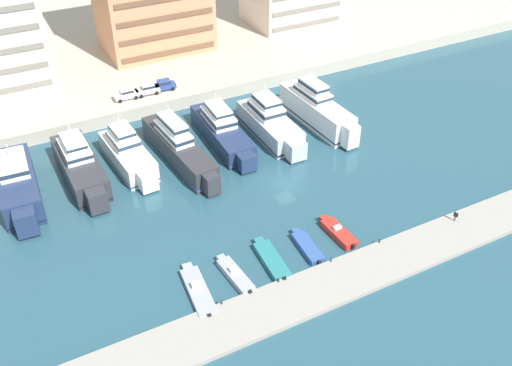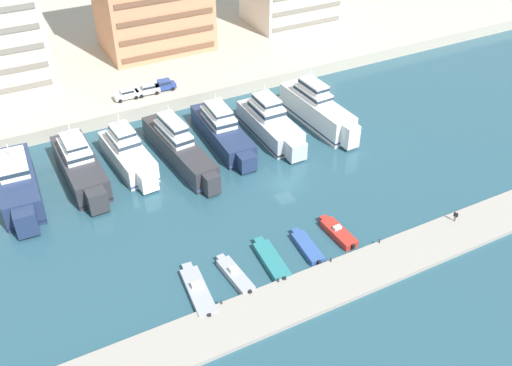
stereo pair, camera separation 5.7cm
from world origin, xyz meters
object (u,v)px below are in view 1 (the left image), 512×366
Objects in this scene: motorboat_grey_far_left at (198,290)px; yacht_charcoal_left at (80,166)px; motorboat_grey_left at (235,275)px; yacht_silver_center_right at (270,123)px; yacht_white_mid_right at (317,109)px; motorboat_teal_mid_left at (271,260)px; car_white_far_left at (126,94)px; car_blue_mid_left at (164,85)px; yacht_white_mid_left at (128,154)px; yacht_navy_center at (222,130)px; yacht_charcoal_center_left at (179,147)px; motorboat_blue_center_left at (307,247)px; yacht_navy_far_left at (18,185)px; motorboat_red_center at (338,232)px; pedestrian_near_edge at (456,215)px; car_silver_left at (147,89)px.

yacht_charcoal_left is at bearing 102.50° from motorboat_grey_far_left.
yacht_silver_center_right is at bearing 54.00° from motorboat_grey_left.
motorboat_teal_mid_left is at bearing -131.55° from yacht_white_mid_right.
motorboat_grey_far_left is at bearing -77.50° from yacht_charcoal_left.
car_blue_mid_left is at bearing 1.56° from car_white_far_left.
yacht_white_mid_right is (30.81, -2.23, 0.47)m from yacht_white_mid_left.
yacht_navy_center is (14.93, -0.16, -0.16)m from yacht_white_mid_left.
yacht_charcoal_center_left is 3.16× the size of motorboat_blue_center_left.
motorboat_blue_center_left is (20.60, -27.18, -1.83)m from yacht_charcoal_left.
yacht_navy_center is at bearing -77.94° from car_blue_mid_left.
motorboat_teal_mid_left is 1.87× the size of car_white_far_left.
motorboat_grey_far_left is (-23.15, -25.62, -1.86)m from yacht_silver_center_right.
yacht_white_mid_left is 22.44m from yacht_silver_center_right.
motorboat_grey_far_left is at bearing -105.65° from car_blue_mid_left.
yacht_charcoal_left is 2.09× the size of motorboat_grey_far_left.
yacht_charcoal_left is 4.31× the size of car_blue_mid_left.
yacht_navy_far_left is 26.15m from car_white_far_left.
yacht_white_mid_right is 2.18× the size of motorboat_grey_far_left.
yacht_white_mid_left is at bearing 116.72° from motorboat_blue_center_left.
yacht_navy_center reaches higher than motorboat_red_center.
pedestrian_near_edge is (48.16, -31.21, -0.80)m from yacht_navy_far_left.
pedestrian_near_edge is (25.76, -29.88, -0.82)m from yacht_charcoal_center_left.
yacht_white_mid_left reaches higher than motorboat_red_center.
motorboat_grey_far_left is at bearing -97.39° from car_white_far_left.
yacht_white_mid_left is 0.91× the size of yacht_silver_center_right.
car_white_far_left is 0.99× the size of car_silver_left.
motorboat_blue_center_left is at bearing -124.45° from yacht_white_mid_right.
yacht_charcoal_center_left is 15.28m from yacht_silver_center_right.
yacht_white_mid_left is 18.08m from car_silver_left.
motorboat_blue_center_left is (-17.12, -24.96, -2.21)m from yacht_white_mid_right.
yacht_charcoal_left is 1.06× the size of yacht_silver_center_right.
yacht_charcoal_left is 36.92m from motorboat_red_center.
yacht_white_mid_right is at bearing -0.61° from yacht_charcoal_center_left.
yacht_navy_far_left is 1.00× the size of yacht_charcoal_left.
yacht_navy_far_left is 57.40m from pedestrian_near_edge.
yacht_white_mid_right is 29.72m from pedestrian_near_edge.
motorboat_red_center is (11.36, -24.83, -1.79)m from yacht_charcoal_center_left.
motorboat_grey_left is at bearing -177.58° from motorboat_red_center.
yacht_charcoal_left is 2.73× the size of motorboat_red_center.
motorboat_blue_center_left is (13.69, -27.19, -1.74)m from yacht_white_mid_left.
yacht_navy_center is 2.86× the size of motorboat_red_center.
car_white_far_left is (-8.83, 43.14, 2.85)m from motorboat_blue_center_left.
motorboat_teal_mid_left is at bearing 2.90° from motorboat_grey_far_left.
yacht_silver_center_right is 34.58m from motorboat_grey_far_left.
pedestrian_near_edge is at bearing -63.00° from car_silver_left.
yacht_charcoal_left reaches higher than motorboat_grey_far_left.
yacht_silver_center_right is 0.90× the size of yacht_white_mid_right.
yacht_silver_center_right reaches higher than yacht_navy_center.
motorboat_red_center is at bearing -76.91° from car_silver_left.
yacht_charcoal_left is 50.93m from pedestrian_near_edge.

